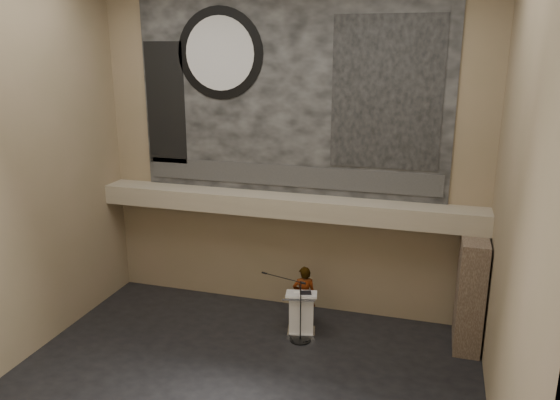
% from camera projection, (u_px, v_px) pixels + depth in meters
% --- Properties ---
extents(floor, '(10.00, 10.00, 0.00)m').
position_uv_depth(floor, '(237.00, 386.00, 11.45)').
color(floor, black).
rests_on(floor, ground).
extents(wall_back, '(10.00, 0.02, 8.50)m').
position_uv_depth(wall_back, '(289.00, 153.00, 13.98)').
color(wall_back, '#7A6C4D').
rests_on(wall_back, floor).
extents(wall_front, '(10.00, 0.02, 8.50)m').
position_uv_depth(wall_front, '(111.00, 272.00, 6.60)').
color(wall_front, '#7A6C4D').
rests_on(wall_front, floor).
extents(wall_left, '(0.02, 8.00, 8.50)m').
position_uv_depth(wall_left, '(14.00, 174.00, 11.66)').
color(wall_left, '#7A6C4D').
rests_on(wall_left, floor).
extents(wall_right, '(0.02, 8.00, 8.50)m').
position_uv_depth(wall_right, '(517.00, 213.00, 8.93)').
color(wall_right, '#7A6C4D').
rests_on(wall_right, floor).
extents(soffit, '(10.00, 0.80, 0.50)m').
position_uv_depth(soffit, '(284.00, 205.00, 13.97)').
color(soffit, gray).
rests_on(soffit, wall_back).
extents(sprinkler_left, '(0.04, 0.04, 0.06)m').
position_uv_depth(sprinkler_left, '(226.00, 211.00, 14.43)').
color(sprinkler_left, '#B2893D').
rests_on(sprinkler_left, soffit).
extents(sprinkler_right, '(0.04, 0.04, 0.06)m').
position_uv_depth(sprinkler_right, '(358.00, 223.00, 13.48)').
color(sprinkler_right, '#B2893D').
rests_on(sprinkler_right, soffit).
extents(banner, '(8.00, 0.05, 5.00)m').
position_uv_depth(banner, '(289.00, 95.00, 13.56)').
color(banner, black).
rests_on(banner, wall_back).
extents(banner_text_strip, '(7.76, 0.02, 0.55)m').
position_uv_depth(banner_text_strip, '(288.00, 176.00, 14.08)').
color(banner_text_strip, '#2D2D2D').
rests_on(banner_text_strip, banner).
extents(banner_clock_rim, '(2.30, 0.02, 2.30)m').
position_uv_depth(banner_clock_rim, '(220.00, 53.00, 13.74)').
color(banner_clock_rim, black).
rests_on(banner_clock_rim, banner).
extents(banner_clock_face, '(1.84, 0.02, 1.84)m').
position_uv_depth(banner_clock_face, '(220.00, 53.00, 13.72)').
color(banner_clock_face, silver).
rests_on(banner_clock_face, banner).
extents(banner_building_print, '(2.60, 0.02, 3.60)m').
position_uv_depth(banner_building_print, '(386.00, 94.00, 12.84)').
color(banner_building_print, black).
rests_on(banner_building_print, banner).
extents(banner_brick_print, '(1.10, 0.02, 3.20)m').
position_uv_depth(banner_brick_print, '(166.00, 104.00, 14.53)').
color(banner_brick_print, black).
rests_on(banner_brick_print, banner).
extents(stone_pier, '(0.60, 1.40, 2.70)m').
position_uv_depth(stone_pier, '(470.00, 292.00, 12.72)').
color(stone_pier, '#45352A').
rests_on(stone_pier, floor).
extents(lectern, '(0.85, 0.68, 1.14)m').
position_uv_depth(lectern, '(301.00, 313.00, 13.41)').
color(lectern, silver).
rests_on(lectern, floor).
extents(binder, '(0.33, 0.29, 0.04)m').
position_uv_depth(binder, '(306.00, 293.00, 13.21)').
color(binder, black).
rests_on(binder, lectern).
extents(papers, '(0.28, 0.32, 0.00)m').
position_uv_depth(papers, '(298.00, 294.00, 13.21)').
color(papers, white).
rests_on(papers, lectern).
extents(speaker_person, '(0.67, 0.54, 1.59)m').
position_uv_depth(speaker_person, '(304.00, 296.00, 13.78)').
color(speaker_person, silver).
rests_on(speaker_person, floor).
extents(mic_stand, '(1.31, 0.57, 1.56)m').
position_uv_depth(mic_stand, '(299.00, 331.00, 13.21)').
color(mic_stand, black).
rests_on(mic_stand, floor).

